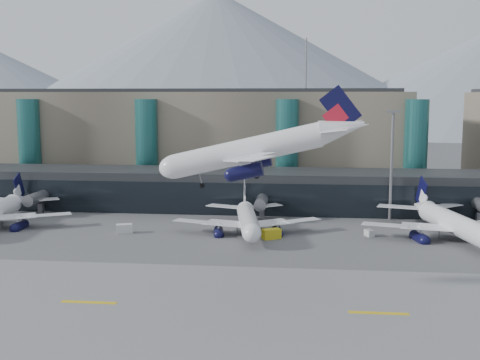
# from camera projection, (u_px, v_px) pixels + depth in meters

# --- Properties ---
(ground) EXTENTS (900.00, 900.00, 0.00)m
(ground) POSITION_uv_depth(u_px,v_px,m) (241.00, 276.00, 97.07)
(ground) COLOR #515154
(ground) RESTS_ON ground
(runway_strip) EXTENTS (400.00, 40.00, 0.04)m
(runway_strip) POSITION_uv_depth(u_px,v_px,m) (230.00, 308.00, 82.29)
(runway_strip) COLOR slate
(runway_strip) RESTS_ON ground
(runway_markings) EXTENTS (128.00, 1.00, 0.02)m
(runway_markings) POSITION_uv_depth(u_px,v_px,m) (230.00, 307.00, 82.29)
(runway_markings) COLOR gold
(runway_markings) RESTS_ON ground
(concourse) EXTENTS (170.00, 27.00, 10.00)m
(concourse) POSITION_uv_depth(u_px,v_px,m) (265.00, 190.00, 153.24)
(concourse) COLOR black
(concourse) RESTS_ON ground
(terminal_main) EXTENTS (130.00, 30.00, 31.00)m
(terminal_main) POSITION_uv_depth(u_px,v_px,m) (192.00, 140.00, 186.21)
(terminal_main) COLOR gray
(terminal_main) RESTS_ON ground
(teal_towers) EXTENTS (116.40, 19.40, 46.00)m
(teal_towers) POSITION_uv_depth(u_px,v_px,m) (216.00, 149.00, 169.60)
(teal_towers) COLOR #236261
(teal_towers) RESTS_ON ground
(mountain_ridge) EXTENTS (910.00, 400.00, 110.00)m
(mountain_ridge) POSITION_uv_depth(u_px,v_px,m) (313.00, 74.00, 463.31)
(mountain_ridge) COLOR gray
(mountain_ridge) RESTS_ON ground
(lightmast_mid) EXTENTS (3.00, 1.20, 25.60)m
(lightmast_mid) POSITION_uv_depth(u_px,v_px,m) (392.00, 159.00, 139.19)
(lightmast_mid) COLOR slate
(lightmast_mid) RESTS_ON ground
(hero_jet) EXTENTS (30.53, 31.34, 10.10)m
(hero_jet) POSITION_uv_depth(u_px,v_px,m) (267.00, 142.00, 84.81)
(hero_jet) COLOR white
(hero_jet) RESTS_ON ground
(jet_parked_mid) EXTENTS (32.96, 33.14, 10.73)m
(jet_parked_mid) POSITION_uv_depth(u_px,v_px,m) (247.00, 213.00, 128.58)
(jet_parked_mid) COLOR white
(jet_parked_mid) RESTS_ON ground
(jet_parked_right) EXTENTS (37.06, 37.86, 12.19)m
(jet_parked_right) POSITION_uv_depth(u_px,v_px,m) (446.00, 214.00, 124.30)
(jet_parked_right) COLOR white
(jet_parked_right) RESTS_ON ground
(veh_a) EXTENTS (3.78, 2.84, 1.89)m
(veh_a) POSITION_uv_depth(u_px,v_px,m) (124.00, 229.00, 127.40)
(veh_a) COLOR silver
(veh_a) RESTS_ON ground
(veh_c) EXTENTS (3.41, 3.21, 1.71)m
(veh_c) POSITION_uv_depth(u_px,v_px,m) (258.00, 232.00, 124.12)
(veh_c) COLOR #4C4C51
(veh_c) RESTS_ON ground
(veh_g) EXTENTS (2.08, 2.61, 1.33)m
(veh_g) POSITION_uv_depth(u_px,v_px,m) (369.00, 233.00, 124.51)
(veh_g) COLOR silver
(veh_g) RESTS_ON ground
(veh_h) EXTENTS (4.14, 3.45, 2.03)m
(veh_h) POSITION_uv_depth(u_px,v_px,m) (271.00, 234.00, 122.16)
(veh_h) COLOR gold
(veh_h) RESTS_ON ground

